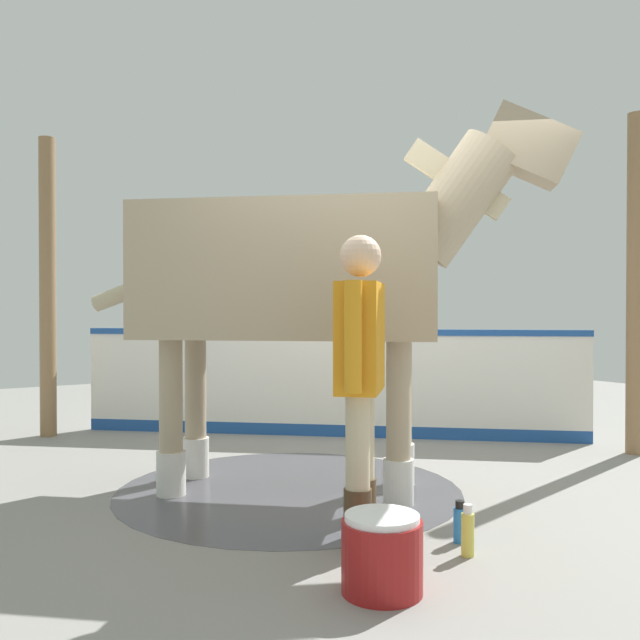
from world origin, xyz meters
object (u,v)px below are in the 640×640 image
Objects in this scene: bottle_spray at (460,523)px; handler at (360,367)px; horse at (306,276)px; bottle_shampoo at (468,532)px; wash_bucket at (382,554)px.

handler is at bearing -29.13° from bottle_spray.
bottle_shampoo is (-0.05, 1.52, -1.39)m from horse.
handler is 1.00m from wash_bucket.
bottle_spray is (-0.48, 0.27, -0.86)m from handler.
bottle_shampoo is 1.17× the size of bottle_spray.
bottle_shampoo is 0.20m from bottle_spray.
bottle_shampoo is (-0.65, -0.11, -0.05)m from wash_bucket.
wash_bucket is at bearing 10.00° from bottle_shampoo.
wash_bucket is at bearing 106.26° from handler.
handler reaches higher than bottle_shampoo.
bottle_shampoo is at bearing -170.00° from wash_bucket.
handler is 6.25× the size of bottle_shampoo.
wash_bucket is 0.66m from bottle_shampoo.
horse reaches higher than bottle_spray.
wash_bucket is at bearing -68.92° from horse.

